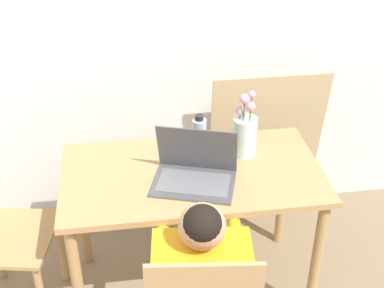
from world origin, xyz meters
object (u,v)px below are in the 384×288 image
at_px(flower_vase, 245,132).
at_px(water_bottle, 199,140).
at_px(person_seated, 201,278).
at_px(laptop, 195,169).

bearing_deg(flower_vase, water_bottle, -173.60).
xyz_separation_m(person_seated, water_bottle, (0.10, 0.66, 0.20)).
bearing_deg(person_seated, water_bottle, -91.60).
distance_m(person_seated, laptop, 0.53).
height_order(laptop, water_bottle, laptop).
height_order(laptop, flower_vase, flower_vase).
bearing_deg(flower_vase, laptop, -145.55).
height_order(person_seated, water_bottle, person_seated).
height_order(flower_vase, water_bottle, flower_vase).
bearing_deg(laptop, person_seated, -78.38).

